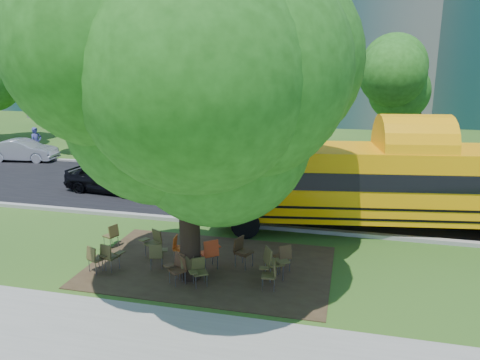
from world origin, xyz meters
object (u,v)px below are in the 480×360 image
(chair_6, at_px, (270,272))
(main_tree, at_px, (186,90))
(chair_3, at_px, (178,267))
(chair_4, at_px, (184,263))
(chair_1, at_px, (96,257))
(chair_5, at_px, (199,269))
(chair_14, at_px, (188,265))
(pedestrian_a, at_px, (37,143))
(chair_0, at_px, (110,255))
(bg_car_red, at_px, (136,165))
(chair_9, at_px, (153,240))
(school_bus, at_px, (405,183))
(chair_10, at_px, (179,246))
(chair_13, at_px, (284,255))
(bg_car_silver, at_px, (23,150))
(chair_8, at_px, (112,233))
(chair_7, at_px, (273,260))
(chair_12, at_px, (242,249))
(black_car, at_px, (109,177))
(chair_11, at_px, (211,251))

(chair_6, bearing_deg, main_tree, 79.55)
(chair_3, xyz_separation_m, chair_4, (0.07, 0.25, 0.02))
(chair_1, relative_size, chair_5, 1.06)
(chair_14, bearing_deg, pedestrian_a, 118.67)
(chair_0, height_order, chair_6, chair_0)
(main_tree, relative_size, bg_car_red, 1.76)
(chair_6, height_order, chair_9, chair_9)
(school_bus, xyz_separation_m, chair_6, (-3.78, -5.49, -1.22))
(main_tree, relative_size, chair_10, 11.00)
(chair_13, distance_m, bg_car_silver, 20.25)
(chair_6, bearing_deg, chair_13, -16.63)
(chair_14, relative_size, pedestrian_a, 0.42)
(chair_13, bearing_deg, chair_1, 156.81)
(chair_0, height_order, chair_9, chair_0)
(bg_car_silver, xyz_separation_m, bg_car_red, (8.23, -2.14, 0.05))
(chair_10, bearing_deg, chair_6, 64.29)
(chair_4, relative_size, chair_8, 1.04)
(chair_4, height_order, chair_6, chair_4)
(chair_0, xyz_separation_m, chair_5, (2.73, -0.22, -0.05))
(chair_7, bearing_deg, bg_car_silver, -156.26)
(chair_1, distance_m, chair_5, 3.07)
(chair_10, bearing_deg, chair_13, 85.40)
(chair_12, bearing_deg, chair_7, 83.74)
(chair_8, xyz_separation_m, chair_10, (2.46, -0.48, 0.00))
(chair_0, bearing_deg, black_car, 132.56)
(chair_1, xyz_separation_m, chair_10, (2.00, 1.30, -0.01))
(chair_7, xyz_separation_m, chair_8, (-5.40, 1.03, -0.10))
(school_bus, height_order, chair_6, school_bus)
(chair_4, distance_m, bg_car_red, 11.75)
(chair_10, height_order, bg_car_silver, bg_car_silver)
(chair_8, bearing_deg, chair_11, -81.33)
(bg_car_silver, height_order, bg_car_red, bg_car_red)
(chair_5, bearing_deg, bg_car_silver, -71.57)
(chair_5, bearing_deg, pedestrian_a, -74.15)
(chair_6, height_order, chair_8, chair_8)
(chair_0, xyz_separation_m, chair_13, (4.82, 1.17, -0.01))
(chair_0, bearing_deg, chair_1, -136.87)
(chair_3, distance_m, chair_12, 1.99)
(main_tree, height_order, chair_0, main_tree)
(chair_9, distance_m, black_car, 7.77)
(chair_8, relative_size, chair_12, 0.87)
(chair_11, xyz_separation_m, chair_13, (2.06, 0.38, -0.07))
(chair_6, height_order, black_car, black_car)
(chair_1, xyz_separation_m, chair_8, (-0.46, 1.79, -0.02))
(chair_9, distance_m, chair_10, 0.91)
(pedestrian_a, bearing_deg, chair_8, -111.70)
(chair_11, xyz_separation_m, black_car, (-6.81, 6.58, 0.10))
(chair_7, bearing_deg, main_tree, -111.17)
(chair_0, bearing_deg, chair_6, 14.12)
(chair_13, bearing_deg, school_bus, 12.40)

